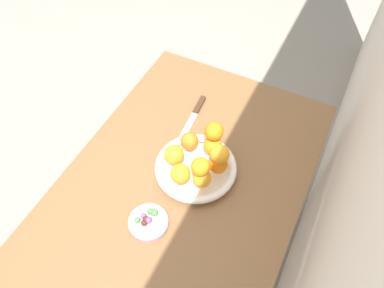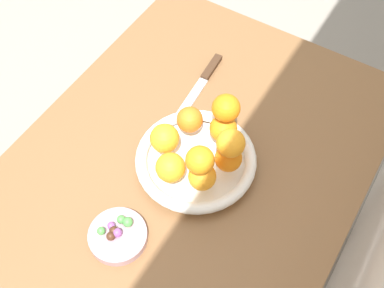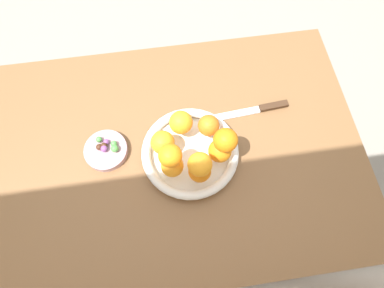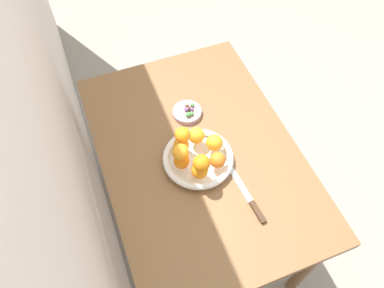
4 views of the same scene
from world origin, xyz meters
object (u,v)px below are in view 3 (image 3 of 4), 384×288
object	(u,v)px
candy_ball_1	(115,149)
candy_ball_5	(114,144)
candy_ball_7	(103,146)
candy_ball_3	(104,149)
candy_dish	(106,151)
candy_ball_6	(104,146)
orange_8	(170,156)
orange_7	(200,164)
orange_1	(181,122)
fruit_bowl	(190,152)
orange_5	(220,151)
orange_2	(163,141)
candy_ball_4	(99,147)
candy_ball_2	(99,139)
orange_4	(200,171)
candy_ball_0	(106,142)
knife	(254,110)
orange_6	(225,140)
orange_0	(209,126)
dining_table	(176,161)
orange_3	(172,166)

from	to	relation	value
candy_ball_1	candy_ball_5	world-z (taller)	candy_ball_1
candy_ball_7	candy_ball_3	bearing A→B (deg)	104.59
candy_dish	candy_ball_6	distance (m)	0.02
orange_8	candy_ball_5	distance (m)	0.21
orange_7	candy_ball_5	size ratio (longest dim) A/B	3.32
orange_1	candy_ball_3	size ratio (longest dim) A/B	3.37
fruit_bowl	candy_ball_6	size ratio (longest dim) A/B	14.94
orange_5	orange_7	size ratio (longest dim) A/B	1.04
orange_7	orange_8	bearing A→B (deg)	-25.66
orange_1	candy_ball_7	distance (m)	0.23
candy_ball_6	orange_2	bearing A→B (deg)	170.36
orange_7	candy_ball_4	xyz separation A→B (m)	(0.26, -0.12, -0.10)
orange_2	candy_ball_2	xyz separation A→B (m)	(0.18, -0.05, -0.04)
candy_dish	orange_5	xyz separation A→B (m)	(-0.31, 0.07, 0.06)
candy_dish	orange_8	bearing A→B (deg)	154.89
fruit_bowl	orange_4	world-z (taller)	orange_4
candy_ball_0	knife	xyz separation A→B (m)	(-0.45, -0.05, -0.03)
orange_5	candy_ball_6	world-z (taller)	orange_5
candy_ball_0	fruit_bowl	bearing A→B (deg)	164.83
orange_1	orange_6	distance (m)	0.15
orange_2	orange_7	world-z (taller)	orange_7
candy_ball_6	candy_ball_7	bearing A→B (deg)	4.63
candy_ball_0	orange_7	bearing A→B (deg)	150.82
orange_7	candy_ball_1	distance (m)	0.27
candy_ball_4	fruit_bowl	bearing A→B (deg)	168.89
fruit_bowl	candy_ball_4	distance (m)	0.26
orange_0	candy_ball_1	bearing A→B (deg)	3.25
candy_ball_2	candy_ball_3	xyz separation A→B (m)	(-0.01, 0.03, 0.00)
dining_table	candy_ball_6	distance (m)	0.23
orange_6	candy_ball_3	bearing A→B (deg)	-11.34
orange_6	knife	world-z (taller)	orange_6
fruit_bowl	knife	bearing A→B (deg)	-151.79
fruit_bowl	candy_dish	bearing A→B (deg)	-10.58
orange_6	candy_ball_0	distance (m)	0.34
orange_4	candy_dish	bearing A→B (deg)	-24.81
candy_ball_6	orange_4	bearing A→B (deg)	153.85
orange_6	candy_ball_5	size ratio (longest dim) A/B	3.40
dining_table	orange_0	distance (m)	0.19
orange_0	candy_ball_0	bearing A→B (deg)	-1.92
orange_6	knife	size ratio (longest dim) A/B	0.24
candy_ball_2	orange_6	bearing A→B (deg)	164.16
orange_3	candy_ball_6	xyz separation A→B (m)	(0.18, -0.10, -0.04)
orange_0	candy_ball_6	xyz separation A→B (m)	(0.30, 0.00, -0.04)
candy_dish	candy_ball_7	world-z (taller)	candy_ball_7
candy_ball_0	orange_6	bearing A→B (deg)	164.93
candy_ball_4	candy_ball_0	bearing A→B (deg)	-145.51
orange_4	candy_ball_4	size ratio (longest dim) A/B	3.24
orange_6	candy_ball_5	xyz separation A→B (m)	(0.30, -0.08, -0.10)
candy_ball_2	candy_ball_4	world-z (taller)	candy_ball_4
dining_table	candy_ball_7	xyz separation A→B (m)	(0.20, -0.03, 0.12)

